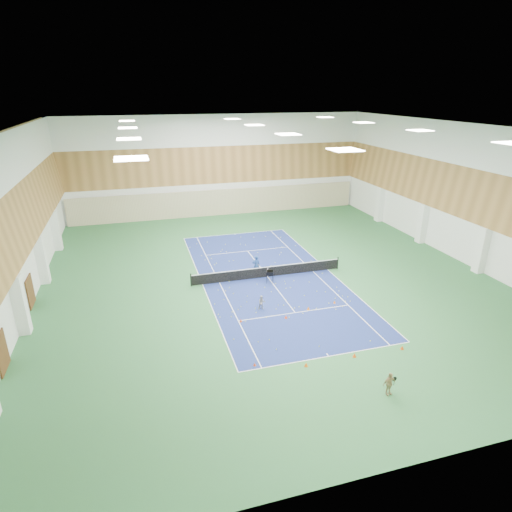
{
  "coord_description": "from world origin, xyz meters",
  "views": [
    {
      "loc": [
        -10.02,
        -31.1,
        14.65
      ],
      "look_at": [
        -1.02,
        0.0,
        2.0
      ],
      "focal_mm": 30.0,
      "sensor_mm": 36.0,
      "label": 1
    }
  ],
  "objects_px": {
    "coach": "(256,266)",
    "child_apron": "(389,384)",
    "child_court": "(262,303)",
    "tennis_net": "(268,271)",
    "ball_cart": "(270,277)"
  },
  "relations": [
    {
      "from": "coach",
      "to": "child_apron",
      "type": "bearing_deg",
      "value": 98.55
    },
    {
      "from": "child_court",
      "to": "child_apron",
      "type": "distance_m",
      "value": 11.13
    },
    {
      "from": "child_apron",
      "to": "coach",
      "type": "bearing_deg",
      "value": 90.86
    },
    {
      "from": "tennis_net",
      "to": "coach",
      "type": "relative_size",
      "value": 7.14
    },
    {
      "from": "coach",
      "to": "child_court",
      "type": "relative_size",
      "value": 1.67
    },
    {
      "from": "tennis_net",
      "to": "ball_cart",
      "type": "height_order",
      "value": "tennis_net"
    },
    {
      "from": "tennis_net",
      "to": "child_apron",
      "type": "bearing_deg",
      "value": -84.58
    },
    {
      "from": "child_apron",
      "to": "ball_cart",
      "type": "bearing_deg",
      "value": 89.15
    },
    {
      "from": "tennis_net",
      "to": "child_court",
      "type": "relative_size",
      "value": 11.91
    },
    {
      "from": "child_court",
      "to": "tennis_net",
      "type": "bearing_deg",
      "value": 72.1
    },
    {
      "from": "child_apron",
      "to": "ball_cart",
      "type": "xyz_separation_m",
      "value": [
        -1.64,
        14.73,
        -0.15
      ]
    },
    {
      "from": "tennis_net",
      "to": "child_apron",
      "type": "height_order",
      "value": "child_apron"
    },
    {
      "from": "ball_cart",
      "to": "coach",
      "type": "bearing_deg",
      "value": 134.99
    },
    {
      "from": "tennis_net",
      "to": "coach",
      "type": "xyz_separation_m",
      "value": [
        -0.82,
        0.6,
        0.35
      ]
    },
    {
      "from": "coach",
      "to": "tennis_net",
      "type": "bearing_deg",
      "value": 144.39
    }
  ]
}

